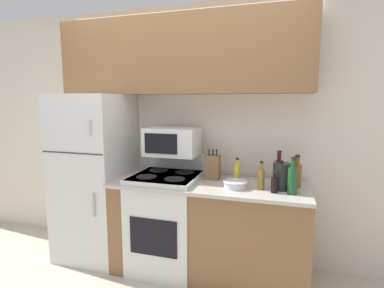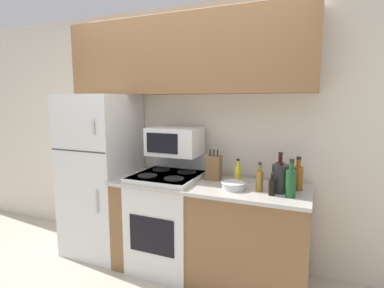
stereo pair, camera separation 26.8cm
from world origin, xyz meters
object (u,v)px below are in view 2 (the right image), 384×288
Objects in this scene: bowl at (233,185)px; microwave at (175,141)px; refrigerator at (102,174)px; bottle_soy_sauce at (272,186)px; bottle_vinegar at (259,180)px; bottle_wine_red at (280,173)px; knife_block at (214,168)px; bottle_cooking_spray at (238,173)px; stove at (168,219)px; kettle at (281,179)px; bottle_wine_green at (291,182)px; bottle_whiskey at (298,177)px.

microwave is at bearing 160.86° from bowl.
bottle_soy_sauce is (1.79, -0.16, 0.11)m from refrigerator.
bottle_vinegar is at bearing -12.98° from microwave.
bottle_vinegar is (-0.14, -0.21, -0.02)m from bottle_wine_red.
knife_block is at bearing 156.53° from bottle_vinegar.
knife_block is at bearing 154.64° from bottle_soy_sauce.
bottle_cooking_spray is at bearing -1.64° from microwave.
bottle_vinegar is at bearing -3.14° from refrigerator.
bottle_cooking_spray is at bearing -175.87° from bottle_wine_red.
stove is 4.52× the size of bottle_vinegar.
microwave is 1.06m from kettle.
bowl is 0.93× the size of bottle_cooking_spray.
bottle_wine_red is 0.29m from bottle_wine_green.
knife_block is 0.75m from bottle_wine_green.
refrigerator is at bearing 174.82° from bottle_soy_sauce.
refrigerator is 1.24m from knife_block.
bowl is at bearing -160.02° from bottle_whiskey.
bowl is 0.22m from bottle_cooking_spray.
bottle_whiskey is at bearing -3.52° from knife_block.
bottle_wine_green is at bearing -20.47° from knife_block.
knife_block is (0.41, -0.00, -0.23)m from microwave.
bottle_wine_green is (0.14, 0.01, 0.05)m from bottle_soy_sauce.
stove is at bearing -170.04° from bottle_cooking_spray.
microwave is at bearing -179.55° from bottle_wine_red.
kettle reaches higher than bowl.
kettle is (-0.12, -0.11, 0.00)m from bottle_whiskey.
kettle reaches higher than bottle_soy_sauce.
kettle is (0.16, 0.04, 0.02)m from bottle_vinegar.
bottle_whiskey reaches higher than bottle_vinegar.
refrigerator reaches higher than bottle_cooking_spray.
bottle_vinegar is 0.29m from bottle_cooking_spray.
knife_block is 1.20× the size of bottle_vinegar.
kettle is (0.37, 0.07, 0.08)m from bowl.
bottle_vinegar is (-0.11, 0.07, 0.02)m from bottle_soy_sauce.
bottle_vinegar is 0.97× the size of kettle.
bottle_whiskey is at bearing 19.98° from bowl.
refrigerator is 7.63× the size of bottle_cooking_spray.
bottle_wine_red is 1.07× the size of bottle_whiskey.
knife_block is 0.96× the size of bottle_wine_green.
stove is 1.01m from bottle_vinegar.
bottle_wine_green reaches higher than bowl.
refrigerator is at bearing 178.41° from kettle.
bottle_whiskey is at bearing -3.14° from bottle_cooking_spray.
refrigerator is 0.88m from stove.
microwave is 1.04m from bottle_soy_sauce.
bottle_wine_red is at bearing 3.60° from refrigerator.
bottle_cooking_spray is at bearing 9.96° from stove.
kettle reaches higher than stove.
kettle reaches higher than bottle_cooking_spray.
bottle_vinegar is (0.21, 0.03, 0.06)m from bowl.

